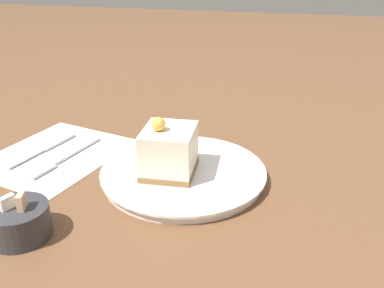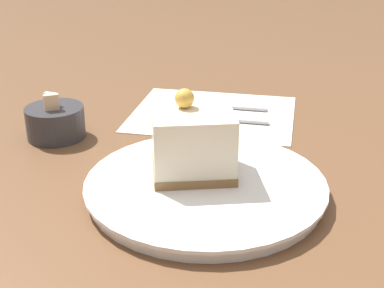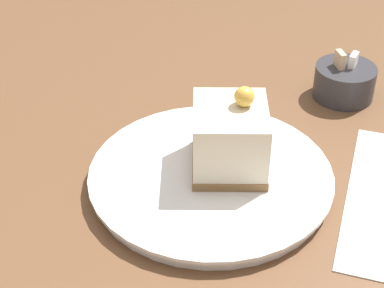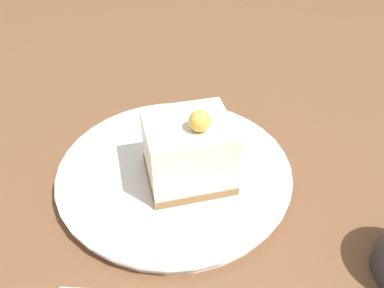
{
  "view_description": "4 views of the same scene",
  "coord_description": "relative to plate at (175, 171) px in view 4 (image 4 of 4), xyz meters",
  "views": [
    {
      "loc": [
        -0.15,
        0.57,
        0.35
      ],
      "look_at": [
        -0.0,
        -0.04,
        0.06
      ],
      "focal_mm": 40.0,
      "sensor_mm": 36.0,
      "label": 1
    },
    {
      "loc": [
        -0.52,
        0.01,
        0.3
      ],
      "look_at": [
        -0.01,
        -0.01,
        0.07
      ],
      "focal_mm": 50.0,
      "sensor_mm": 36.0,
      "label": 2
    },
    {
      "loc": [
        0.03,
        -0.58,
        0.46
      ],
      "look_at": [
        -0.01,
        -0.04,
        0.07
      ],
      "focal_mm": 60.0,
      "sensor_mm": 36.0,
      "label": 3
    },
    {
      "loc": [
        0.33,
        -0.06,
        0.31
      ],
      "look_at": [
        0.02,
        -0.0,
        0.06
      ],
      "focal_mm": 35.0,
      "sensor_mm": 36.0,
      "label": 4
    }
  ],
  "objects": [
    {
      "name": "ground_plane",
      "position": [
        -0.01,
        0.02,
        -0.01
      ],
      "size": [
        4.0,
        4.0,
        0.0
      ],
      "primitive_type": "plane",
      "color": "brown"
    },
    {
      "name": "cake_slice",
      "position": [
        0.02,
        0.01,
        0.05
      ],
      "size": [
        0.09,
        0.1,
        0.1
      ],
      "rotation": [
        0.0,
        0.0,
        0.06
      ],
      "color": "olive",
      "rests_on": "plate"
    },
    {
      "name": "plate",
      "position": [
        0.0,
        0.0,
        0.0
      ],
      "size": [
        0.27,
        0.27,
        0.02
      ],
      "color": "white",
      "rests_on": "ground_plane"
    }
  ]
}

